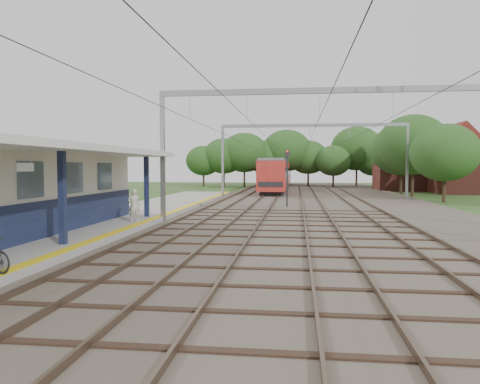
{
  "coord_description": "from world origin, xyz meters",
  "views": [
    {
      "loc": [
        2.11,
        -9.11,
        3.01
      ],
      "look_at": [
        -1.09,
        16.76,
        1.6
      ],
      "focal_mm": 35.0,
      "sensor_mm": 36.0,
      "label": 1
    }
  ],
  "objects": [
    {
      "name": "ground",
      "position": [
        0.0,
        0.0,
        0.0
      ],
      "size": [
        160.0,
        160.0,
        0.0
      ],
      "primitive_type": "plane",
      "color": "#2D4C1E",
      "rests_on": "ground"
    },
    {
      "name": "ballast_bed",
      "position": [
        4.0,
        30.0,
        0.05
      ],
      "size": [
        18.0,
        90.0,
        0.1
      ],
      "primitive_type": "cube",
      "color": "#473D33",
      "rests_on": "ground"
    },
    {
      "name": "platform",
      "position": [
        -7.5,
        14.0,
        0.17
      ],
      "size": [
        5.0,
        52.0,
        0.35
      ],
      "primitive_type": "cube",
      "color": "gray",
      "rests_on": "ground"
    },
    {
      "name": "yellow_stripe",
      "position": [
        -5.25,
        14.0,
        0.35
      ],
      "size": [
        0.45,
        52.0,
        0.01
      ],
      "primitive_type": "cube",
      "color": "yellow",
      "rests_on": "platform"
    },
    {
      "name": "station_building",
      "position": [
        -8.88,
        7.0,
        2.04
      ],
      "size": [
        3.41,
        18.0,
        3.4
      ],
      "color": "beige",
      "rests_on": "platform"
    },
    {
      "name": "canopy",
      "position": [
        -7.77,
        6.0,
        3.64
      ],
      "size": [
        6.4,
        20.0,
        3.44
      ],
      "color": "#121A3A",
      "rests_on": "platform"
    },
    {
      "name": "rail_tracks",
      "position": [
        1.5,
        30.0,
        0.18
      ],
      "size": [
        11.8,
        88.0,
        0.15
      ],
      "color": "brown",
      "rests_on": "ballast_bed"
    },
    {
      "name": "catenary_system",
      "position": [
        3.39,
        25.28,
        5.51
      ],
      "size": [
        17.22,
        88.0,
        7.0
      ],
      "color": "gray",
      "rests_on": "ground"
    },
    {
      "name": "tree_band",
      "position": [
        3.84,
        57.12,
        4.92
      ],
      "size": [
        31.72,
        30.88,
        8.82
      ],
      "color": "#382619",
      "rests_on": "ground"
    },
    {
      "name": "house_near",
      "position": [
        21.0,
        46.0,
        2.99
      ],
      "size": [
        7.0,
        6.12,
        7.89
      ],
      "color": "brown",
      "rests_on": "ground"
    },
    {
      "name": "house_far",
      "position": [
        16.0,
        52.0,
        3.23
      ],
      "size": [
        8.0,
        6.12,
        8.66
      ],
      "color": "brown",
      "rests_on": "ground"
    },
    {
      "name": "person",
      "position": [
        -5.78,
        12.74,
        1.15
      ],
      "size": [
        0.68,
        0.57,
        1.59
      ],
      "primitive_type": "imported",
      "rotation": [
        0.0,
        0.0,
        3.51
      ],
      "color": "beige",
      "rests_on": "platform"
    },
    {
      "name": "train",
      "position": [
        -0.5,
        54.08,
        2.11
      ],
      "size": [
        2.87,
        35.71,
        3.77
      ],
      "color": "black",
      "rests_on": "ballast_bed"
    },
    {
      "name": "signal_post",
      "position": [
        1.35,
        25.2,
        2.65
      ],
      "size": [
        0.33,
        0.3,
        4.25
      ],
      "rotation": [
        0.0,
        0.0,
        0.32
      ],
      "color": "black",
      "rests_on": "ground"
    }
  ]
}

